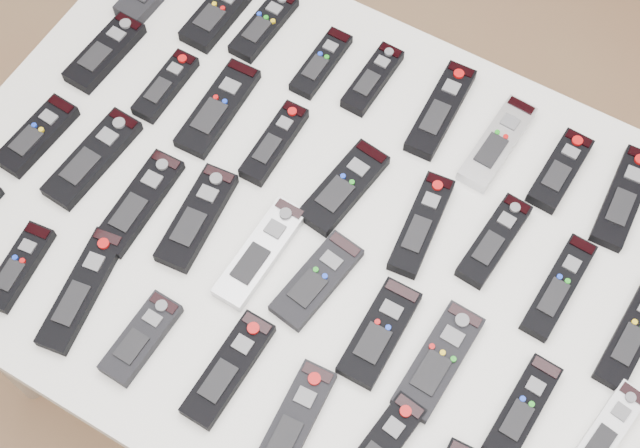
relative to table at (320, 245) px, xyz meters
The scene contains 34 objects.
ground 0.73m from the table, 84.98° to the right, with size 4.00×4.00×0.00m, color #996B4E.
table is the anchor object (origin of this frame).
remote_1 0.47m from the table, 143.78° to the left, with size 0.06×0.15×0.02m, color black.
remote_2 0.42m from the table, 134.21° to the left, with size 0.05×0.16×0.02m, color black.
remote_3 0.33m from the table, 119.85° to the left, with size 0.04×0.15×0.02m, color black.
remote_4 0.31m from the table, 102.52° to the left, with size 0.04×0.15×0.02m, color black.
remote_5 0.31m from the table, 77.35° to the left, with size 0.05×0.19×0.02m, color black.
remote_6 0.34m from the table, 57.83° to the left, with size 0.05×0.19×0.02m, color #B7B7BC.
remote_7 0.42m from the table, 44.75° to the left, with size 0.05×0.15×0.02m, color black.
remote_8 0.50m from the table, 36.35° to the left, with size 0.05×0.19×0.02m, color black.
remote_10 0.52m from the table, 168.17° to the left, with size 0.06×0.16×0.02m, color black.
remote_11 0.39m from the table, 164.74° to the left, with size 0.04×0.15×0.02m, color black.
remote_12 0.30m from the table, 157.78° to the left, with size 0.06×0.19×0.02m, color black.
remote_13 0.19m from the table, 146.39° to the left, with size 0.04×0.16×0.02m, color black.
remote_14 0.11m from the table, 91.52° to the left, with size 0.06×0.18×0.02m, color black.
remote_15 0.18m from the table, 31.32° to the left, with size 0.05×0.18×0.02m, color black.
remote_16 0.29m from the table, 24.94° to the left, with size 0.05×0.17×0.02m, color black.
remote_17 0.39m from the table, 14.42° to the left, with size 0.05×0.18×0.02m, color black.
remote_18 0.51m from the table, ahead, with size 0.05×0.19×0.02m, color black.
remote_19 0.51m from the table, 169.44° to the right, with size 0.05×0.16×0.02m, color black.
remote_20 0.41m from the table, 168.32° to the right, with size 0.06×0.19×0.02m, color black.
remote_21 0.31m from the table, 158.18° to the right, with size 0.06×0.19×0.02m, color black.
remote_22 0.21m from the table, 154.29° to the right, with size 0.06×0.18×0.02m, color black.
remote_23 0.13m from the table, 123.85° to the right, with size 0.05×0.19×0.02m, color #B7B7BC.
remote_24 0.11m from the table, 62.71° to the right, with size 0.06×0.17×0.02m, color black.
remote_25 0.21m from the table, 33.08° to the right, with size 0.06×0.17×0.02m, color black.
remote_26 0.29m from the table, 21.37° to the right, with size 0.06×0.18×0.02m, color black.
remote_27 0.42m from the table, 14.86° to the right, with size 0.05×0.16×0.02m, color black.
remote_28 0.53m from the table, ahead, with size 0.04×0.17×0.02m, color silver.
remote_30 0.48m from the table, 141.28° to the right, with size 0.04×0.15×0.02m, color black.
remote_31 0.39m from the table, 133.29° to the right, with size 0.05×0.21×0.02m, color black.
remote_32 0.34m from the table, 114.83° to the right, with size 0.05×0.15×0.02m, color black.
remote_33 0.28m from the table, 89.63° to the right, with size 0.05×0.18×0.02m, color black.
remote_34 0.33m from the table, 66.90° to the right, with size 0.05×0.19×0.02m, color black.
Camera 1 is at (0.31, -0.45, 2.07)m, focal length 50.00 mm.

